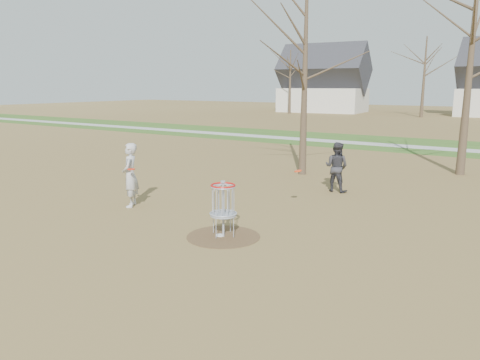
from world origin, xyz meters
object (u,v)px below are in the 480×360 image
at_px(disc_grounded, 220,235).
at_px(player_throwing, 336,167).
at_px(disc_golf_basket, 223,200).
at_px(player_standing, 130,175).

bearing_deg(disc_grounded, player_throwing, 85.51).
height_order(player_throwing, disc_golf_basket, player_throwing).
distance_m(player_standing, disc_golf_basket, 4.11).
xyz_separation_m(player_standing, disc_grounded, (3.93, -0.85, -0.95)).
xyz_separation_m(player_standing, disc_golf_basket, (4.02, -0.84, -0.05)).
xyz_separation_m(player_standing, player_throwing, (4.42, 5.35, -0.11)).
distance_m(player_throwing, disc_golf_basket, 6.21).
bearing_deg(player_throwing, player_standing, 52.76).
height_order(disc_grounded, disc_golf_basket, disc_golf_basket).
distance_m(player_standing, disc_grounded, 4.13).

